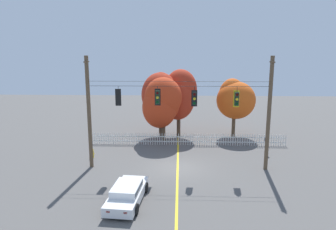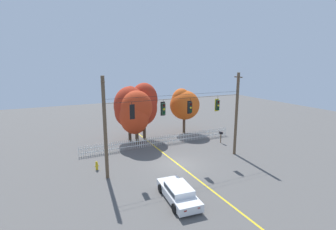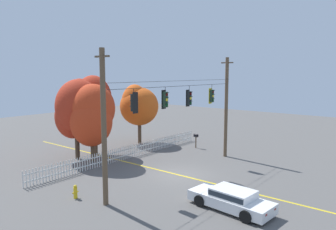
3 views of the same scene
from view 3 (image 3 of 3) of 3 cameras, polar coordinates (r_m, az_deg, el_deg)
name	(u,v)px [view 3 (image 3 of 3)]	position (r m, az deg, el deg)	size (l,w,h in m)	color
ground	(179,175)	(23.29, 1.93, -10.55)	(80.00, 80.00, 0.00)	#565451
lane_centerline_stripe	(179,175)	(23.29, 1.93, -10.54)	(0.16, 36.00, 0.01)	gold
signal_support_span	(179,115)	(22.34, 1.98, 0.06)	(13.63, 1.10, 8.50)	brown
traffic_signal_westbound_side	(134,103)	(18.89, -6.05, 2.20)	(0.43, 0.38, 1.45)	black
traffic_signal_eastbound_side	(165,99)	(21.04, -0.51, 2.76)	(0.43, 0.38, 1.45)	black
traffic_signal_northbound_secondary	(189,98)	(23.19, 3.75, 3.00)	(0.43, 0.38, 1.51)	black
traffic_signal_southbound_primary	(212,96)	(25.76, 7.71, 3.36)	(0.43, 0.38, 1.53)	black
white_picket_fence	(129,152)	(27.66, -6.95, -6.49)	(18.47, 0.06, 1.11)	silver
autumn_maple_near_fence	(78,109)	(27.50, -15.67, 1.08)	(3.83, 3.75, 6.75)	#473828
autumn_maple_mid	(92,114)	(26.61, -13.32, 0.13)	(3.89, 3.65, 6.34)	brown
autumn_oak_far_east	(92,106)	(28.98, -13.25, 1.52)	(3.82, 3.52, 7.00)	#473828
autumn_maple_far_west	(138,105)	(33.06, -5.34, 1.73)	(4.01, 3.87, 6.05)	brown
parked_car	(231,199)	(17.88, 11.13, -14.32)	(2.16, 4.67, 1.15)	white
fire_hydrant	(75,192)	(19.84, -16.06, -12.90)	(0.38, 0.22, 0.80)	gold
roadside_mailbox	(196,136)	(31.19, 4.96, -3.78)	(0.25, 0.44, 1.40)	brown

